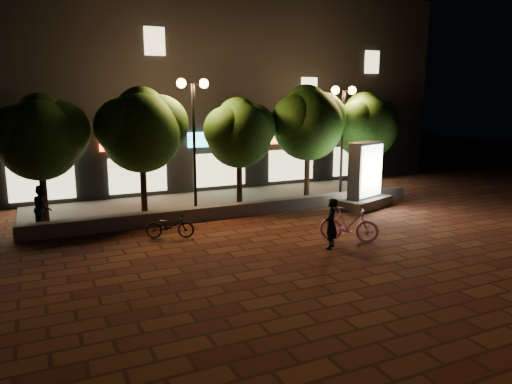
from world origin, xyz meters
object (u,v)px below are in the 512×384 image
tree_left (142,127)px  street_lamp_right (343,113)px  tree_right (308,121)px  street_lamp_left (193,111)px  scooter_parked (170,226)px  tree_mid (240,131)px  rider (331,224)px  tree_far_left (40,134)px  scooter_pink (349,224)px  ad_kiosk (365,181)px  tree_far_right (367,124)px  pedestrian (43,208)px

tree_left → street_lamp_right: 8.96m
tree_right → street_lamp_left: size_ratio=0.98×
tree_left → tree_right: tree_right is taller
street_lamp_left → scooter_parked: size_ratio=3.28×
tree_right → street_lamp_right: size_ratio=1.02×
tree_mid → street_lamp_left: size_ratio=0.87×
street_lamp_left → rider: 7.33m
tree_far_left → scooter_pink: size_ratio=2.49×
street_lamp_right → scooter_parked: 9.98m
street_lamp_left → ad_kiosk: (6.70, -2.11, -2.91)m
ad_kiosk → rider: size_ratio=1.82×
tree_far_right → scooter_parked: (-10.42, -3.26, -2.95)m
street_lamp_right → pedestrian: size_ratio=3.17×
tree_far_right → street_lamp_left: size_ratio=0.92×
pedestrian → scooter_parked: bearing=-112.0°
tree_far_left → tree_right: tree_right is taller
tree_mid → street_lamp_left: (-2.05, -0.26, 0.81)m
tree_mid → pedestrian: tree_mid is taller
tree_left → tree_far_right: tree_left is taller
tree_right → rider: (-3.08, -6.42, -2.79)m
tree_right → pedestrian: 11.29m
tree_far_left → tree_right: 10.81m
tree_far_left → scooter_parked: size_ratio=2.93×
tree_far_left → tree_far_right: size_ratio=0.97×
scooter_parked → pedestrian: pedestrian is taller
tree_right → scooter_pink: tree_right is taller
tree_left → street_lamp_left: bearing=-7.7°
street_lamp_right → ad_kiosk: size_ratio=1.76×
street_lamp_left → tree_left: bearing=172.3°
tree_far_left → tree_mid: size_ratio=1.03×
tree_right → pedestrian: bearing=-176.0°
tree_left → scooter_parked: tree_left is taller
tree_mid → tree_right: (3.31, 0.00, 0.35)m
street_lamp_right → scooter_pink: (-3.79, -5.81, -3.33)m
tree_mid → tree_far_right: bearing=0.0°
tree_far_left → tree_far_right: (14.00, 0.00, 0.08)m
tree_right → ad_kiosk: tree_right is taller
street_lamp_right → ad_kiosk: (-0.30, -2.11, -2.78)m
tree_left → scooter_parked: 4.45m
ad_kiosk → scooter_pink: bearing=-133.4°
pedestrian → tree_left: bearing=-66.2°
tree_far_right → ad_kiosk: bearing=-127.9°
rider → tree_far_left: bearing=-83.3°
tree_mid → scooter_pink: size_ratio=2.42×
tree_far_left → street_lamp_left: bearing=-2.8°
street_lamp_left → pedestrian: (-5.57, -0.51, -3.16)m
tree_left → street_lamp_left: (1.95, -0.26, 0.58)m
tree_mid → pedestrian: size_ratio=2.86×
tree_left → tree_mid: 4.00m
tree_right → street_lamp_right: (1.64, -0.26, 0.33)m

